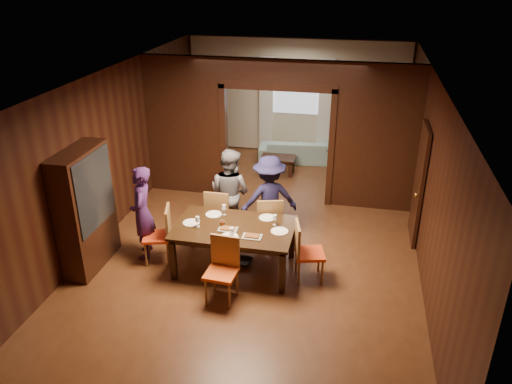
% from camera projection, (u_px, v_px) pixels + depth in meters
% --- Properties ---
extents(floor, '(9.00, 9.00, 0.00)m').
position_uv_depth(floor, '(261.00, 235.00, 9.16)').
color(floor, '#512C17').
rests_on(floor, ground).
extents(ceiling, '(5.50, 9.00, 0.02)m').
position_uv_depth(ceiling, '(262.00, 76.00, 7.93)').
color(ceiling, silver).
rests_on(ceiling, room_walls).
extents(room_walls, '(5.52, 9.01, 2.90)m').
position_uv_depth(room_walls, '(279.00, 126.00, 10.20)').
color(room_walls, black).
rests_on(room_walls, floor).
extents(person_purple, '(0.54, 0.67, 1.60)m').
position_uv_depth(person_purple, '(142.00, 213.00, 8.21)').
color(person_purple, '#371A4B').
rests_on(person_purple, floor).
extents(person_grey, '(0.97, 0.87, 1.64)m').
position_uv_depth(person_grey, '(230.00, 193.00, 8.88)').
color(person_grey, slate).
rests_on(person_grey, floor).
extents(person_navy, '(1.17, 0.95, 1.58)m').
position_uv_depth(person_navy, '(269.00, 199.00, 8.73)').
color(person_navy, '#191739').
rests_on(person_navy, floor).
extents(sofa, '(1.95, 0.94, 0.55)m').
position_uv_depth(sofa, '(297.00, 150.00, 12.43)').
color(sofa, '#9AC8C9').
rests_on(sofa, floor).
extents(serving_bowl, '(0.31, 0.31, 0.07)m').
position_uv_depth(serving_bowl, '(243.00, 222.00, 7.95)').
color(serving_bowl, black).
rests_on(serving_bowl, dining_table).
extents(dining_table, '(1.88, 1.17, 0.76)m').
position_uv_depth(dining_table, '(235.00, 247.00, 8.03)').
color(dining_table, black).
rests_on(dining_table, floor).
extents(coffee_table, '(0.80, 0.50, 0.40)m').
position_uv_depth(coffee_table, '(278.00, 165.00, 11.75)').
color(coffee_table, black).
rests_on(coffee_table, floor).
extents(chair_left, '(0.54, 0.54, 0.97)m').
position_uv_depth(chair_left, '(157.00, 235.00, 8.20)').
color(chair_left, '#F03E16').
rests_on(chair_left, floor).
extents(chair_right, '(0.53, 0.53, 0.97)m').
position_uv_depth(chair_right, '(310.00, 252.00, 7.72)').
color(chair_right, red).
rests_on(chair_right, floor).
extents(chair_far_l, '(0.44, 0.44, 0.97)m').
position_uv_depth(chair_far_l, '(220.00, 213.00, 8.90)').
color(chair_far_l, orange).
rests_on(chair_far_l, floor).
extents(chair_far_r, '(0.54, 0.54, 0.97)m').
position_uv_depth(chair_far_r, '(269.00, 221.00, 8.63)').
color(chair_far_r, '#E25815').
rests_on(chair_far_r, floor).
extents(chair_near, '(0.47, 0.47, 0.97)m').
position_uv_depth(chair_near, '(221.00, 271.00, 7.23)').
color(chair_near, '#E65015').
rests_on(chair_near, floor).
extents(hutch, '(0.40, 1.20, 2.00)m').
position_uv_depth(hutch, '(86.00, 210.00, 7.88)').
color(hutch, black).
rests_on(hutch, floor).
extents(door_right, '(0.06, 0.90, 2.10)m').
position_uv_depth(door_right, '(419.00, 184.00, 8.66)').
color(door_right, black).
rests_on(door_right, floor).
extents(window_far, '(1.20, 0.03, 1.30)m').
position_uv_depth(window_far, '(296.00, 88.00, 12.38)').
color(window_far, silver).
rests_on(window_far, back_wall).
extents(curtain_left, '(0.35, 0.06, 2.40)m').
position_uv_depth(curtain_left, '(266.00, 104.00, 12.67)').
color(curtain_left, white).
rests_on(curtain_left, back_wall).
extents(curtain_right, '(0.35, 0.06, 2.40)m').
position_uv_depth(curtain_right, '(325.00, 108.00, 12.39)').
color(curtain_right, white).
rests_on(curtain_right, back_wall).
extents(plate_left, '(0.27, 0.27, 0.01)m').
position_uv_depth(plate_left, '(191.00, 223.00, 7.98)').
color(plate_left, white).
rests_on(plate_left, dining_table).
extents(plate_far_l, '(0.27, 0.27, 0.01)m').
position_uv_depth(plate_far_l, '(214.00, 214.00, 8.24)').
color(plate_far_l, white).
rests_on(plate_far_l, dining_table).
extents(plate_far_r, '(0.27, 0.27, 0.01)m').
position_uv_depth(plate_far_r, '(267.00, 218.00, 8.13)').
color(plate_far_r, silver).
rests_on(plate_far_r, dining_table).
extents(plate_right, '(0.27, 0.27, 0.01)m').
position_uv_depth(plate_right, '(279.00, 231.00, 7.73)').
color(plate_right, white).
rests_on(plate_right, dining_table).
extents(plate_near, '(0.27, 0.27, 0.01)m').
position_uv_depth(plate_near, '(229.00, 237.00, 7.58)').
color(plate_near, white).
rests_on(plate_near, dining_table).
extents(platter_a, '(0.30, 0.20, 0.04)m').
position_uv_depth(platter_a, '(228.00, 229.00, 7.78)').
color(platter_a, gray).
rests_on(platter_a, dining_table).
extents(platter_b, '(0.30, 0.20, 0.04)m').
position_uv_depth(platter_b, '(252.00, 236.00, 7.57)').
color(platter_b, gray).
rests_on(platter_b, dining_table).
extents(wineglass_left, '(0.08, 0.08, 0.18)m').
position_uv_depth(wineglass_left, '(198.00, 222.00, 7.83)').
color(wineglass_left, white).
rests_on(wineglass_left, dining_table).
extents(wineglass_far, '(0.08, 0.08, 0.18)m').
position_uv_depth(wineglass_far, '(224.00, 210.00, 8.21)').
color(wineglass_far, white).
rests_on(wineglass_far, dining_table).
extents(wineglass_right, '(0.08, 0.08, 0.18)m').
position_uv_depth(wineglass_right, '(275.00, 220.00, 7.89)').
color(wineglass_right, white).
rests_on(wineglass_right, dining_table).
extents(tumbler, '(0.07, 0.07, 0.14)m').
position_uv_depth(tumbler, '(232.00, 232.00, 7.58)').
color(tumbler, silver).
rests_on(tumbler, dining_table).
extents(condiment_jar, '(0.08, 0.08, 0.11)m').
position_uv_depth(condiment_jar, '(222.00, 223.00, 7.86)').
color(condiment_jar, '#532813').
rests_on(condiment_jar, dining_table).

